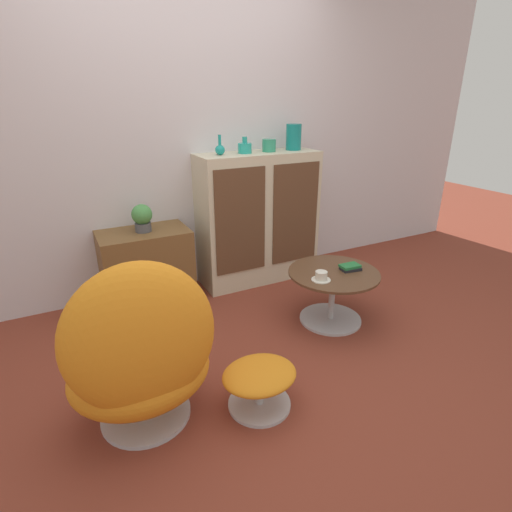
{
  "coord_description": "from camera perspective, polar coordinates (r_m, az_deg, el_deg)",
  "views": [
    {
      "loc": [
        -1.04,
        -1.8,
        1.58
      ],
      "look_at": [
        0.15,
        0.47,
        0.55
      ],
      "focal_mm": 28.0,
      "sensor_mm": 36.0,
      "label": 1
    }
  ],
  "objects": [
    {
      "name": "wall_back",
      "position": [
        3.4,
        -10.15,
        16.85
      ],
      "size": [
        6.4,
        0.06,
        2.6
      ],
      "color": "silver",
      "rests_on": "ground_plane"
    },
    {
      "name": "ground_plane",
      "position": [
        2.61,
        1.93,
        -15.34
      ],
      "size": [
        12.0,
        12.0,
        0.0
      ],
      "primitive_type": "plane",
      "color": "brown"
    },
    {
      "name": "teacup",
      "position": [
        2.78,
        9.29,
        -2.92
      ],
      "size": [
        0.13,
        0.13,
        0.06
      ],
      "color": "silver",
      "rests_on": "coffee_table"
    },
    {
      "name": "tv_console",
      "position": [
        3.3,
        -15.31,
        -1.64
      ],
      "size": [
        0.68,
        0.42,
        0.61
      ],
      "color": "brown",
      "rests_on": "ground_plane"
    },
    {
      "name": "potted_plant",
      "position": [
        3.16,
        -15.96,
        5.36
      ],
      "size": [
        0.15,
        0.15,
        0.21
      ],
      "color": "#4C4C51",
      "rests_on": "tv_console"
    },
    {
      "name": "sideboard",
      "position": [
        3.55,
        0.35,
        5.39
      ],
      "size": [
        1.06,
        0.39,
        1.14
      ],
      "color": "beige",
      "rests_on": "ground_plane"
    },
    {
      "name": "egg_chair",
      "position": [
        2.05,
        -16.09,
        -13.52
      ],
      "size": [
        0.71,
        0.65,
        0.94
      ],
      "color": "#B7B7BC",
      "rests_on": "ground_plane"
    },
    {
      "name": "vase_rightmost",
      "position": [
        3.59,
        5.4,
        16.56
      ],
      "size": [
        0.13,
        0.13,
        0.22
      ],
      "color": "#147A75",
      "rests_on": "sideboard"
    },
    {
      "name": "ottoman",
      "position": [
        2.23,
        0.5,
        -17.23
      ],
      "size": [
        0.41,
        0.35,
        0.25
      ],
      "color": "#B7B7BC",
      "rests_on": "ground_plane"
    },
    {
      "name": "vase_inner_left",
      "position": [
        3.37,
        -1.62,
        15.21
      ],
      "size": [
        0.11,
        0.11,
        0.13
      ],
      "color": "teal",
      "rests_on": "sideboard"
    },
    {
      "name": "vase_leftmost",
      "position": [
        3.28,
        -5.18,
        14.96
      ],
      "size": [
        0.08,
        0.08,
        0.15
      ],
      "color": "teal",
      "rests_on": "sideboard"
    },
    {
      "name": "book_stack",
      "position": [
        2.99,
        13.31,
        -1.59
      ],
      "size": [
        0.15,
        0.11,
        0.04
      ],
      "color": "black",
      "rests_on": "coffee_table"
    },
    {
      "name": "coffee_table",
      "position": [
        3.0,
        10.87,
        -4.78
      ],
      "size": [
        0.66,
        0.66,
        0.4
      ],
      "color": "#B7B7BC",
      "rests_on": "ground_plane"
    },
    {
      "name": "vase_inner_right",
      "position": [
        3.47,
        1.87,
        15.52
      ],
      "size": [
        0.11,
        0.11,
        0.1
      ],
      "color": "#2D8E6B",
      "rests_on": "sideboard"
    }
  ]
}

